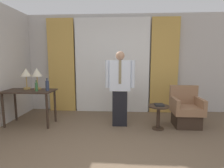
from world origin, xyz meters
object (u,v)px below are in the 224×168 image
object	(u,v)px
bottle_near_edge	(36,87)
person	(120,86)
desk	(29,96)
table_lamp_left	(26,74)
book	(159,105)
side_table	(158,113)
armchair	(186,111)
bottle_by_lamp	(47,86)
table_lamp_right	(37,74)

from	to	relation	value
bottle_near_edge	person	xyz separation A→B (m)	(1.80, 0.16, 0.00)
bottle_near_edge	desk	bearing A→B (deg)	157.16
table_lamp_left	book	world-z (taller)	table_lamp_left
desk	side_table	bearing A→B (deg)	-2.09
table_lamp_left	armchair	xyz separation A→B (m)	(3.61, -0.02, -0.81)
desk	armchair	xyz separation A→B (m)	(3.48, 0.13, -0.32)
bottle_near_edge	side_table	world-z (taller)	bottle_near_edge
table_lamp_left	side_table	bearing A→B (deg)	-4.79
desk	bottle_near_edge	world-z (taller)	bottle_near_edge
bottle_near_edge	person	distance (m)	1.81
person	book	bearing A→B (deg)	-10.89
table_lamp_left	side_table	size ratio (longest dim) A/B	0.95
desk	bottle_by_lamp	size ratio (longest dim) A/B	3.93
bottle_near_edge	person	size ratio (longest dim) A/B	0.14
table_lamp_left	side_table	distance (m)	3.08
desk	table_lamp_left	xyz separation A→B (m)	(-0.13, 0.14, 0.49)
desk	bottle_by_lamp	xyz separation A→B (m)	(0.43, -0.03, 0.25)
desk	armchair	size ratio (longest dim) A/B	1.24
armchair	side_table	world-z (taller)	armchair
desk	bottle_near_edge	size ratio (longest dim) A/B	4.64
table_lamp_left	side_table	world-z (taller)	table_lamp_left
table_lamp_left	armchair	bearing A→B (deg)	-0.26
desk	armchair	distance (m)	3.50
table_lamp_left	bottle_near_edge	distance (m)	0.50
desk	bottle_by_lamp	distance (m)	0.50
person	desk	bearing A→B (deg)	-178.19
table_lamp_right	book	xyz separation A→B (m)	(2.72, -0.24, -0.62)
bottle_near_edge	side_table	distance (m)	2.67
table_lamp_left	bottle_by_lamp	size ratio (longest dim) A/B	1.75
armchair	bottle_by_lamp	bearing A→B (deg)	-177.01
bottle_by_lamp	armchair	distance (m)	3.11
table_lamp_left	person	xyz separation A→B (m)	(2.15, -0.08, -0.26)
table_lamp_right	bottle_by_lamp	xyz separation A→B (m)	(0.31, -0.18, -0.24)
bottle_near_edge	side_table	size ratio (longest dim) A/B	0.46
desk	bottle_near_edge	bearing A→B (deg)	-22.84
desk	table_lamp_left	bearing A→B (deg)	131.37
table_lamp_left	table_lamp_right	size ratio (longest dim) A/B	1.00
table_lamp_right	bottle_by_lamp	world-z (taller)	table_lamp_right
table_lamp_left	desk	bearing A→B (deg)	-48.63
bottle_by_lamp	table_lamp_right	bearing A→B (deg)	150.13
armchair	book	size ratio (longest dim) A/B	4.34
table_lamp_left	person	distance (m)	2.17
armchair	side_table	size ratio (longest dim) A/B	1.72
desk	armchair	bearing A→B (deg)	2.10
person	side_table	size ratio (longest dim) A/B	3.22
table_lamp_right	bottle_near_edge	bearing A→B (deg)	-68.53
table_lamp_left	bottle_by_lamp	bearing A→B (deg)	-17.42
table_lamp_right	side_table	world-z (taller)	table_lamp_right
bottle_near_edge	book	bearing A→B (deg)	-0.05
table_lamp_right	person	distance (m)	1.91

